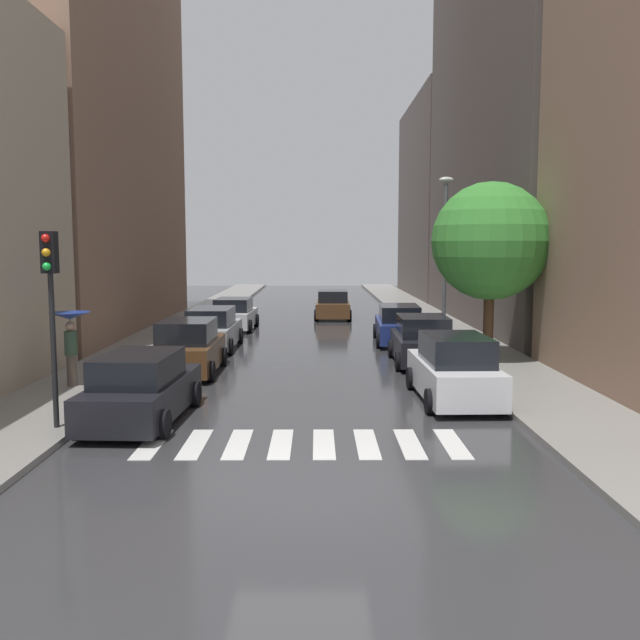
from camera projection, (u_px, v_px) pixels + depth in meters
ground_plane at (311, 326)px, 35.53m from camera, size 28.00×72.00×0.04m
sidewalk_left at (186, 324)px, 35.49m from camera, size 3.00×72.00×0.15m
sidewalk_right at (435, 324)px, 35.56m from camera, size 3.00×72.00×0.15m
crosswalk_stripes at (302, 444)px, 14.32m from camera, size 6.75×2.20×0.01m
building_left_mid at (80, 60)px, 32.61m from camera, size 6.00×19.77×25.92m
building_right_mid at (525, 103)px, 34.94m from camera, size 6.00×21.72×22.77m
building_right_far at (448, 200)px, 55.36m from camera, size 6.00×17.56×15.67m
parked_car_left_nearest at (141, 389)px, 16.11m from camera, size 2.22×4.68×1.65m
parked_car_left_second at (188, 349)px, 22.15m from camera, size 2.08×4.25×1.77m
parked_car_left_third at (212, 330)px, 27.47m from camera, size 2.08×4.81×1.67m
parked_car_left_fourth at (234, 315)px, 33.83m from camera, size 2.20×4.17×1.57m
parked_car_right_nearest at (454, 370)px, 18.21m from camera, size 2.09×4.53×1.79m
parked_car_right_second at (422, 342)px, 23.91m from camera, size 2.16×4.25×1.72m
parked_car_right_third at (399, 325)px, 29.13m from camera, size 2.20×4.77×1.64m
car_midroad at (333, 305)px, 39.00m from camera, size 2.15×4.35×1.63m
pedestrian_near_tree at (70, 331)px, 19.41m from camera, size 1.14×1.14×2.11m
street_tree_right at (491, 241)px, 23.83m from camera, size 4.12×4.12×6.21m
traffic_light_left_corner at (50, 286)px, 14.73m from camera, size 0.30×0.42×4.30m
lamp_post_right at (445, 248)px, 27.87m from camera, size 0.60×0.28×6.76m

